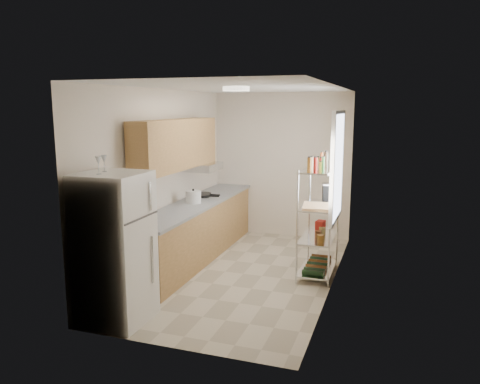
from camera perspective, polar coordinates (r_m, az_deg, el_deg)
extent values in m
cube|color=beige|center=(6.77, 0.40, -9.97)|extent=(2.50, 4.40, 0.01)
cube|color=silver|center=(6.35, 0.43, 12.68)|extent=(2.50, 4.40, 0.01)
cube|color=beige|center=(8.53, 5.07, 3.28)|extent=(2.50, 0.01, 2.60)
cube|color=beige|center=(4.43, -8.57, -3.44)|extent=(2.50, 0.01, 2.60)
cube|color=beige|center=(6.92, -9.50, 1.52)|extent=(0.01, 4.40, 2.60)
cube|color=beige|center=(6.16, 11.57, 0.36)|extent=(0.01, 4.40, 2.60)
cube|color=#B4844D|center=(7.35, -5.36, -4.81)|extent=(0.60, 3.48, 0.86)
cube|color=gray|center=(7.24, -5.32, -1.38)|extent=(0.63, 3.51, 0.04)
cube|color=#B7BABC|center=(6.26, -9.85, -3.41)|extent=(0.52, 0.44, 0.04)
cube|color=#B7BABC|center=(8.47, 0.10, -2.50)|extent=(0.01, 0.55, 0.72)
cube|color=#B4844D|center=(6.86, -7.75, 5.78)|extent=(0.33, 2.20, 0.72)
cube|color=#B7BABC|center=(7.60, -4.63, 3.10)|extent=(0.50, 0.60, 0.12)
cube|color=white|center=(6.47, 11.78, 3.06)|extent=(0.06, 1.00, 1.46)
cube|color=silver|center=(6.79, 9.40, -9.12)|extent=(0.45, 0.90, 0.02)
cube|color=silver|center=(6.65, 9.52, -5.47)|extent=(0.45, 0.90, 0.02)
cube|color=silver|center=(6.54, 9.63, -1.67)|extent=(0.45, 0.90, 0.02)
cube|color=silver|center=(6.46, 9.77, 2.67)|extent=(0.45, 0.90, 0.02)
cylinder|color=silver|center=(6.21, 6.98, -4.38)|extent=(0.02, 0.02, 1.55)
cylinder|color=silver|center=(7.05, 8.44, -2.64)|extent=(0.02, 0.02, 1.55)
cylinder|color=silver|center=(6.14, 10.88, -4.66)|extent=(0.02, 0.02, 1.55)
cylinder|color=silver|center=(6.99, 11.88, -2.87)|extent=(0.02, 0.02, 1.55)
cylinder|color=white|center=(6.07, -0.48, 12.46)|extent=(0.34, 0.34, 0.05)
cube|color=white|center=(5.30, -15.00, -6.63)|extent=(0.68, 0.68, 1.66)
cylinder|color=silver|center=(7.14, -5.70, -0.60)|extent=(0.23, 0.23, 0.19)
cylinder|color=black|center=(7.74, -4.50, -0.27)|extent=(0.26, 0.26, 0.04)
cylinder|color=black|center=(7.61, -4.51, -0.46)|extent=(0.23, 0.23, 0.04)
cube|color=tan|center=(6.36, 9.38, -1.76)|extent=(0.43, 0.52, 0.03)
cube|color=black|center=(6.83, 10.64, -0.02)|extent=(0.19, 0.24, 0.25)
cube|color=#B42116|center=(6.82, 9.76, -4.20)|extent=(0.13, 0.17, 0.18)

